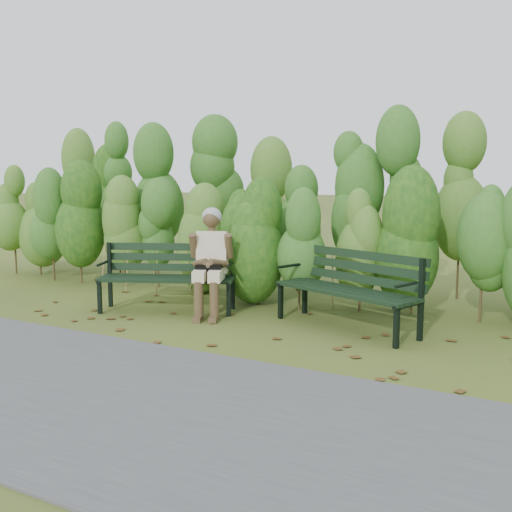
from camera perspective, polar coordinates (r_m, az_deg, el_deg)
The scene contains 7 objects.
ground at distance 6.49m, azimuth -1.49°, elevation -6.94°, with size 80.00×80.00×0.00m, color #455325.
footpath at distance 4.81m, azimuth -15.10°, elevation -12.52°, with size 60.00×2.50×0.01m, color #474749.
hedge_band at distance 7.95m, azimuth 5.24°, elevation 4.93°, with size 11.04×1.67×2.42m.
leaf_litter at distance 6.59m, azimuth -0.54°, elevation -6.70°, with size 5.57×2.22×0.01m.
bench_left at distance 7.37m, azimuth -8.33°, elevation -1.45°, with size 1.70×1.13×0.81m.
bench_right at distance 6.52m, azimuth 9.06°, elevation -2.55°, with size 1.75×1.08×0.83m.
seated_woman at distance 7.06m, azimuth -4.35°, elevation 0.04°, with size 0.62×0.81×1.26m.
Camera 1 is at (3.15, -5.43, 1.65)m, focal length 42.00 mm.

